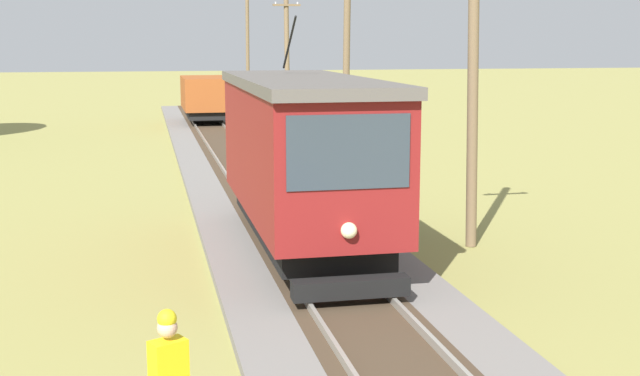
# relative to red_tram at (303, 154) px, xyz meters

# --- Properties ---
(red_tram) EXTENTS (2.60, 8.54, 4.79)m
(red_tram) POSITION_rel_red_tram_xyz_m (0.00, 0.00, 0.00)
(red_tram) COLOR maroon
(red_tram) RESTS_ON rail_right
(freight_car) EXTENTS (2.40, 5.20, 2.31)m
(freight_car) POSITION_rel_red_tram_xyz_m (-0.00, 28.10, -0.64)
(freight_car) COLOR #93471E
(freight_car) RESTS_ON rail_right
(utility_pole_mid) EXTENTS (1.40, 0.58, 6.59)m
(utility_pole_mid) POSITION_rel_red_tram_xyz_m (3.83, 0.10, 1.20)
(utility_pole_mid) COLOR brown
(utility_pole_mid) RESTS_ON ground
(utility_pole_far) EXTENTS (1.40, 0.55, 7.74)m
(utility_pole_far) POSITION_rel_red_tram_xyz_m (3.83, 11.81, 1.77)
(utility_pole_far) COLOR brown
(utility_pole_far) RESTS_ON ground
(utility_pole_distant) EXTENTS (1.40, 0.60, 7.16)m
(utility_pole_distant) POSITION_rel_red_tram_xyz_m (3.83, 24.27, 1.48)
(utility_pole_distant) COLOR brown
(utility_pole_distant) RESTS_ON ground
(utility_pole_horizon) EXTENTS (1.40, 0.58, 8.40)m
(utility_pole_horizon) POSITION_rel_red_tram_xyz_m (3.83, 40.15, 2.10)
(utility_pole_horizon) COLOR brown
(utility_pole_horizon) RESTS_ON ground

